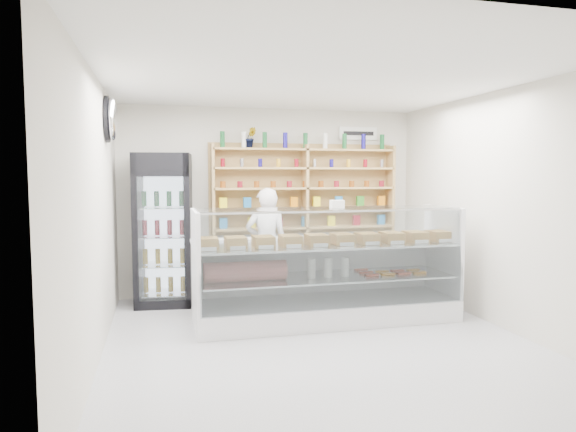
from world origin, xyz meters
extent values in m
plane|color=#B0B1B5|center=(0.00, 0.00, 0.00)|extent=(5.00, 5.00, 0.00)
plane|color=white|center=(0.00, 0.00, 2.80)|extent=(5.00, 5.00, 0.00)
plane|color=beige|center=(0.00, 2.50, 1.40)|extent=(4.50, 0.00, 4.50)
plane|color=beige|center=(0.00, -2.50, 1.40)|extent=(4.50, 0.00, 4.50)
plane|color=beige|center=(-2.25, 0.00, 1.40)|extent=(0.00, 5.00, 5.00)
plane|color=beige|center=(2.25, 0.00, 1.40)|extent=(0.00, 5.00, 5.00)
cube|color=white|center=(0.33, 0.77, 0.13)|extent=(3.23, 0.91, 0.27)
cube|color=white|center=(0.33, 1.20, 0.61)|extent=(3.23, 0.05, 0.68)
cube|color=silver|center=(0.33, 0.77, 0.55)|extent=(3.10, 0.81, 0.02)
cube|color=silver|center=(0.33, 0.77, 0.95)|extent=(3.16, 0.84, 0.02)
cube|color=silver|center=(0.33, 0.33, 0.83)|extent=(3.16, 0.13, 1.13)
cube|color=silver|center=(0.33, 0.72, 1.40)|extent=(3.16, 0.64, 0.01)
imported|color=silver|center=(-0.19, 1.91, 0.81)|extent=(0.64, 0.47, 1.62)
cube|color=black|center=(-1.60, 2.14, 1.05)|extent=(0.83, 0.81, 2.10)
cube|color=#2A0431|center=(-1.56, 1.80, 1.94)|extent=(0.74, 0.11, 0.29)
cube|color=silver|center=(-1.56, 1.78, 0.95)|extent=(0.63, 0.08, 1.66)
cube|color=tan|center=(-0.90, 2.34, 1.59)|extent=(0.04, 0.28, 1.33)
cube|color=tan|center=(0.50, 2.34, 1.59)|extent=(0.04, 0.28, 1.33)
cube|color=tan|center=(1.90, 2.34, 1.59)|extent=(0.04, 0.28, 1.33)
cube|color=tan|center=(0.50, 2.34, 1.00)|extent=(2.80, 0.28, 0.03)
cube|color=tan|center=(0.50, 2.34, 1.30)|extent=(2.80, 0.28, 0.03)
cube|color=tan|center=(0.50, 2.34, 1.60)|extent=(2.80, 0.28, 0.03)
cube|color=tan|center=(0.50, 2.34, 1.90)|extent=(2.80, 0.28, 0.03)
cube|color=tan|center=(0.50, 2.34, 2.18)|extent=(2.80, 0.28, 0.03)
imported|color=#1E6626|center=(-0.34, 2.34, 2.35)|extent=(0.17, 0.14, 0.30)
ellipsoid|color=silver|center=(-2.17, 1.20, 2.45)|extent=(0.15, 0.50, 0.50)
cube|color=white|center=(1.40, 2.47, 2.45)|extent=(0.62, 0.03, 0.20)
camera|label=1|loc=(-1.65, -5.15, 1.82)|focal=32.00mm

